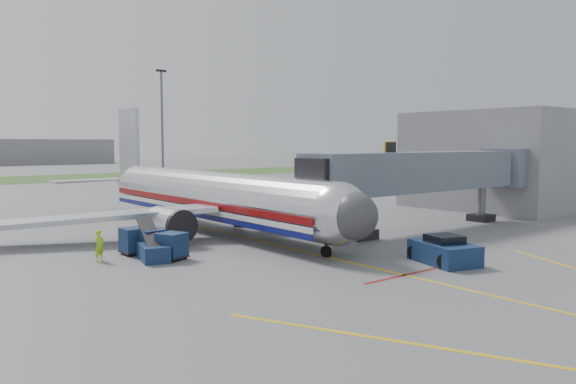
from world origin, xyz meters
TOP-DOWN VIEW (x-y plane):
  - ground at (0.00, 0.00)m, footprint 400.00×400.00m
  - grass_strip at (0.00, 90.00)m, footprint 300.00×25.00m
  - apron_markings at (0.00, -7.40)m, footprint 21.52×50.00m
  - airliner at (0.00, 15.25)m, footprint 32.10×35.67m
  - jet_bridge at (12.86, 5.00)m, footprint 25.30×4.00m
  - terminal at (30.00, 10.00)m, footprint 10.00×16.00m
  - light_mast_right at (25.00, 75.00)m, footprint 2.00×0.44m
  - pushback_tug at (4.00, -3.50)m, footprint 3.39×4.40m
  - baggage_cart_a at (-7.96, 9.06)m, footprint 1.59×1.59m
  - baggage_cart_b at (-7.59, 7.03)m, footprint 1.90×1.90m
  - baggage_cart_c at (-8.64, 9.92)m, footprint 1.53×1.53m
  - belt_loader at (-8.38, 8.05)m, footprint 2.34×4.67m
  - ground_power_cart at (5.53, 8.00)m, footprint 1.67×1.31m
  - ramp_worker at (-11.09, 9.10)m, footprint 0.80×0.72m

SIDE VIEW (x-z plane):
  - ground at x=0.00m, z-range 0.00..0.00m
  - apron_markings at x=0.00m, z-range 0.00..0.01m
  - grass_strip at x=0.00m, z-range 0.00..0.01m
  - belt_loader at x=-8.38m, z-range -0.55..1.65m
  - ground_power_cart at x=5.53m, z-range -0.01..1.17m
  - pushback_tug at x=4.00m, z-range -0.13..1.48m
  - baggage_cart_a at x=-7.96m, z-range 0.01..1.58m
  - baggage_cart_b at x=-7.59m, z-range 0.01..1.59m
  - baggage_cart_c at x=-8.64m, z-range 0.02..1.65m
  - ramp_worker at x=-11.09m, z-range 0.00..1.84m
  - airliner at x=0.00m, z-range -2.48..7.77m
  - jet_bridge at x=12.86m, z-range 1.02..7.92m
  - terminal at x=30.00m, z-range 0.00..10.00m
  - light_mast_right at x=25.00m, z-range 0.58..20.98m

